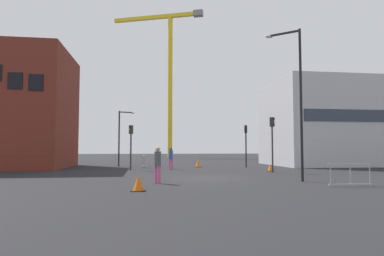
% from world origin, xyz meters
% --- Properties ---
extents(ground, '(160.00, 160.00, 0.00)m').
position_xyz_m(ground, '(0.00, 0.00, 0.00)').
color(ground, black).
extents(brick_building, '(7.64, 9.06, 10.49)m').
position_xyz_m(brick_building, '(-14.56, 11.82, 5.25)').
color(brick_building, maroon).
rests_on(brick_building, ground).
extents(office_block, '(12.34, 9.40, 8.74)m').
position_xyz_m(office_block, '(15.49, 12.78, 4.37)').
color(office_block, '#B7B7BC').
rests_on(office_block, ground).
extents(construction_crane, '(17.62, 7.39, 28.54)m').
position_xyz_m(construction_crane, '(0.55, 44.53, 18.49)').
color(construction_crane, yellow).
rests_on(construction_crane, ground).
extents(streetlamp_tall, '(1.62, 1.29, 8.35)m').
position_xyz_m(streetlamp_tall, '(4.44, -2.69, 4.88)').
color(streetlamp_tall, black).
rests_on(streetlamp_tall, ground).
extents(streetlamp_short, '(1.56, 0.59, 5.36)m').
position_xyz_m(streetlamp_short, '(-6.05, 12.78, 3.25)').
color(streetlamp_short, '#232326').
rests_on(streetlamp_short, ground).
extents(traffic_light_near, '(0.33, 0.39, 3.88)m').
position_xyz_m(traffic_light_near, '(5.44, 9.83, 2.61)').
color(traffic_light_near, black).
rests_on(traffic_light_near, ground).
extents(traffic_light_verge, '(0.37, 0.37, 4.05)m').
position_xyz_m(traffic_light_verge, '(5.49, 3.55, 2.72)').
color(traffic_light_verge, '#2D2D30').
rests_on(traffic_light_verge, ground).
extents(traffic_light_crosswalk, '(0.36, 0.38, 3.64)m').
position_xyz_m(traffic_light_crosswalk, '(-4.92, 7.55, 2.46)').
color(traffic_light_crosswalk, '#2D2D30').
rests_on(traffic_light_crosswalk, ground).
extents(pedestrian_walking, '(0.34, 0.34, 1.86)m').
position_xyz_m(pedestrian_walking, '(-3.12, -2.67, 1.10)').
color(pedestrian_walking, '#D14C8C').
rests_on(pedestrian_walking, ground).
extents(pedestrian_waiting, '(0.34, 0.34, 1.84)m').
position_xyz_m(pedestrian_waiting, '(-1.63, 8.07, 1.08)').
color(pedestrian_waiting, '#D14C8C').
rests_on(pedestrian_waiting, ground).
extents(safety_barrier_right_run, '(0.30, 1.88, 1.08)m').
position_xyz_m(safety_barrier_right_run, '(-3.90, 11.76, 0.56)').
color(safety_barrier_right_run, gray).
rests_on(safety_barrier_right_run, ground).
extents(safety_barrier_front, '(2.13, 0.20, 1.08)m').
position_xyz_m(safety_barrier_front, '(5.76, -5.29, 0.56)').
color(safety_barrier_front, '#9EA0A5').
rests_on(safety_barrier_front, ground).
extents(traffic_cone_striped, '(0.64, 0.64, 0.64)m').
position_xyz_m(traffic_cone_striped, '(-4.02, -5.48, 0.30)').
color(traffic_cone_striped, black).
rests_on(traffic_cone_striped, ground).
extents(traffic_cone_by_barrier, '(0.54, 0.54, 0.54)m').
position_xyz_m(traffic_cone_by_barrier, '(5.83, 4.92, 0.25)').
color(traffic_cone_by_barrier, black).
rests_on(traffic_cone_by_barrier, ground).
extents(traffic_cone_orange, '(0.68, 0.68, 0.68)m').
position_xyz_m(traffic_cone_orange, '(1.16, 11.11, 0.32)').
color(traffic_cone_orange, black).
rests_on(traffic_cone_orange, ground).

